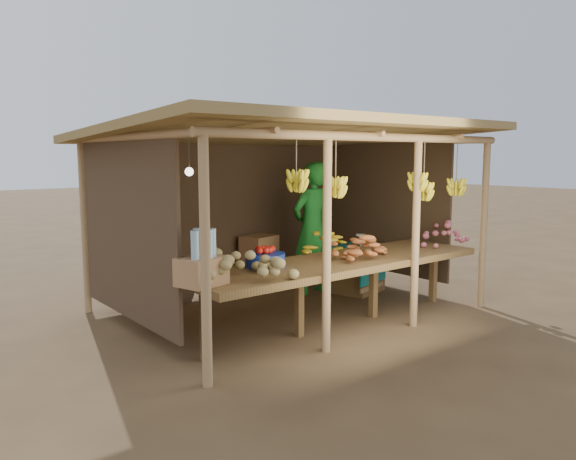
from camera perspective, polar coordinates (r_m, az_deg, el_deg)
ground at (r=7.45m, az=-0.00°, el=-8.03°), size 60.00×60.00×0.00m
stall_structure at (r=7.15m, az=0.46°, el=6.87°), size 4.70×3.50×2.43m
counter at (r=6.59m, az=5.18°, el=-3.54°), size 3.90×1.05×0.80m
potato_heap at (r=5.47m, az=-4.89°, el=-3.21°), size 1.15×0.79×0.37m
sweet_potato_heap at (r=6.72m, az=7.34°, el=-1.29°), size 0.89×0.58×0.35m
onion_heap at (r=7.96m, az=15.15°, el=-0.08°), size 1.01×0.78×0.36m
banana_pile at (r=7.01m, az=3.91°, el=-0.91°), size 0.58×0.40×0.35m
tomato_basin at (r=6.12m, az=-2.33°, el=-2.90°), size 0.43×0.43×0.23m
bottle_box at (r=5.31m, az=-8.80°, el=-3.41°), size 0.49×0.43×0.53m
vendor at (r=8.15m, az=2.45°, el=0.20°), size 0.73×0.51×1.92m
tarp_crate at (r=8.36m, az=7.08°, el=-3.81°), size 0.88×0.80×0.88m
carton_stack at (r=8.44m, az=-3.93°, el=-3.77°), size 1.13×0.52×0.79m
burlap_sacks at (r=7.80m, az=-11.98°, el=-5.79°), size 0.73×0.38×0.51m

